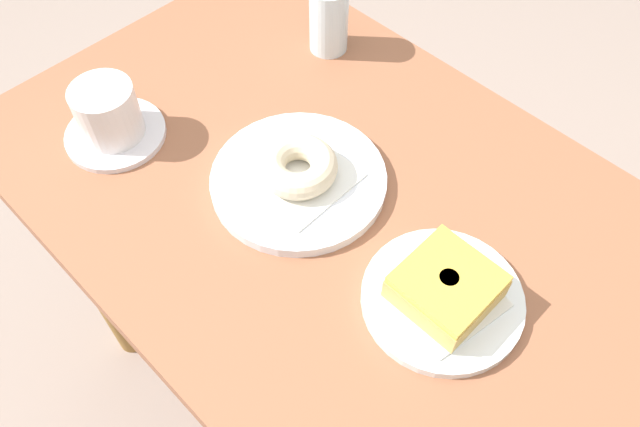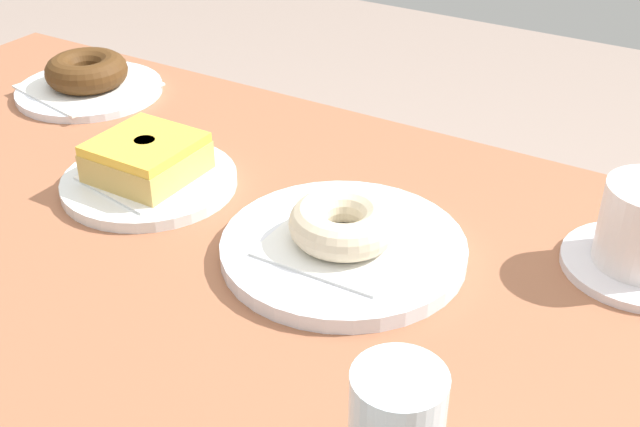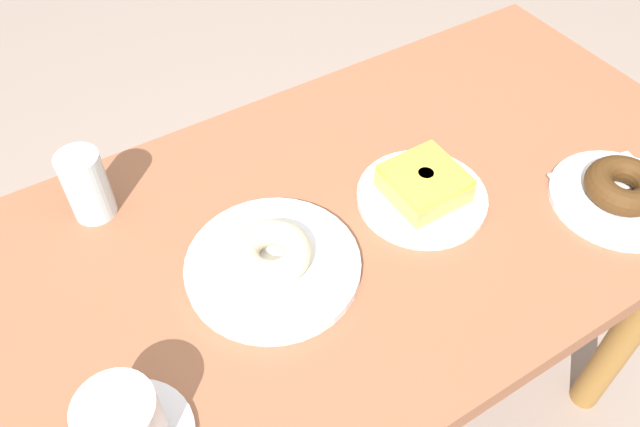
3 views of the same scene
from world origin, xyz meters
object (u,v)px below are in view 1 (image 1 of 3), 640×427
Objects in this scene: coffee_cup at (109,116)px; water_glass at (329,19)px; donut_glazed_square at (446,286)px; donut_sugar_ring at (298,166)px; plate_sugar_ring at (299,180)px; plate_glazed_square at (442,299)px.

water_glass is at bearing -102.66° from coffee_cup.
donut_glazed_square is at bearing -166.44° from coffee_cup.
donut_sugar_ring is 0.25m from donut_glazed_square.
plate_sugar_ring is 1.23× the size of plate_glazed_square.
plate_sugar_ring is 0.29m from water_glass.
plate_sugar_ring is 0.03m from donut_sugar_ring.
donut_sugar_ring is 0.74× the size of coffee_cup.
donut_sugar_ring is at bearing 90.00° from plate_sugar_ring.
water_glass reaches higher than plate_sugar_ring.
donut_glazed_square is at bearing 0.00° from plate_glazed_square.
coffee_cup is (0.50, 0.12, 0.03)m from plate_glazed_square.
coffee_cup is at bearing 13.56° from donut_glazed_square.
coffee_cup reaches higher than donut_glazed_square.
donut_sugar_ring reaches higher than plate_sugar_ring.
coffee_cup reaches higher than donut_sugar_ring.
donut_glazed_square is at bearing 179.01° from plate_sugar_ring.
donut_sugar_ring reaches higher than plate_glazed_square.
plate_sugar_ring is 2.25× the size of donut_sugar_ring.
plate_sugar_ring is 0.25m from donut_glazed_square.
donut_glazed_square is 0.48m from water_glass.
plate_sugar_ring is 0.28m from coffee_cup.
plate_sugar_ring is at bearing -153.40° from coffee_cup.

